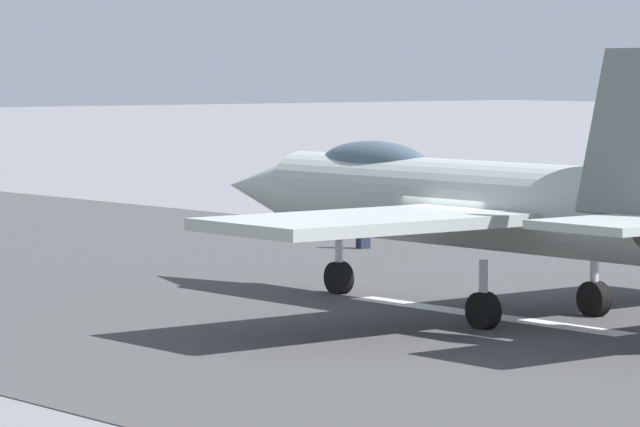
{
  "coord_description": "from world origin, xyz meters",
  "views": [
    {
      "loc": [
        -29.7,
        28.46,
        5.22
      ],
      "look_at": [
        1.49,
        2.92,
        2.2
      ],
      "focal_mm": 108.91,
      "sensor_mm": 36.0,
      "label": 1
    }
  ],
  "objects": [
    {
      "name": "runway_strip",
      "position": [
        -0.02,
        0.0,
        0.01
      ],
      "size": [
        240.0,
        26.0,
        0.02
      ],
      "color": "#414141",
      "rests_on": "ground"
    },
    {
      "name": "crew_person",
      "position": [
        12.72,
        -7.9,
        0.78
      ],
      "size": [
        0.49,
        0.58,
        1.57
      ],
      "color": "#1E2338",
      "rests_on": "ground"
    },
    {
      "name": "fighter_jet",
      "position": [
        -0.2,
        -0.1,
        2.41
      ],
      "size": [
        16.59,
        14.28,
        5.61
      ],
      "color": "#A1A9A4",
      "rests_on": "ground"
    },
    {
      "name": "ground_plane",
      "position": [
        0.0,
        0.0,
        0.0
      ],
      "size": [
        400.0,
        400.0,
        0.0
      ],
      "primitive_type": "plane",
      "color": "slate"
    },
    {
      "name": "marker_cone_far",
      "position": [
        19.41,
        -12.73,
        0.28
      ],
      "size": [
        0.44,
        0.44,
        0.55
      ],
      "primitive_type": "cone",
      "color": "orange",
      "rests_on": "ground"
    }
  ]
}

